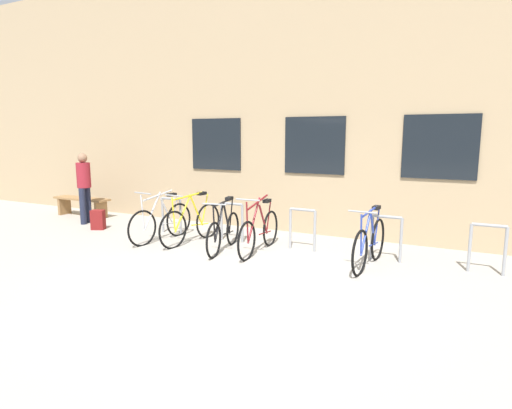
% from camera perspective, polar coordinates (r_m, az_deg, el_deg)
% --- Properties ---
extents(ground_plane, '(42.00, 42.00, 0.00)m').
position_cam_1_polar(ground_plane, '(6.44, -2.10, -9.82)').
color(ground_plane, '#9E998E').
extents(storefront_building, '(28.00, 7.22, 5.90)m').
position_cam_1_polar(storefront_building, '(12.49, 13.52, 12.91)').
color(storefront_building, tan).
rests_on(storefront_building, ground).
extents(bike_rack, '(6.53, 0.05, 0.78)m').
position_cam_1_polar(bike_rack, '(7.88, 6.23, -2.76)').
color(bike_rack, gray).
rests_on(bike_rack, ground).
extents(bicycle_yellow, '(0.44, 1.74, 1.02)m').
position_cam_1_polar(bicycle_yellow, '(8.50, -8.62, -2.45)').
color(bicycle_yellow, black).
rests_on(bicycle_yellow, ground).
extents(bicycle_silver, '(0.44, 1.70, 1.05)m').
position_cam_1_polar(bicycle_silver, '(8.78, -12.53, -2.24)').
color(bicycle_silver, black).
rests_on(bicycle_silver, ground).
extents(bicycle_maroon, '(0.44, 1.77, 1.06)m').
position_cam_1_polar(bicycle_maroon, '(7.72, 0.45, -3.63)').
color(bicycle_maroon, black).
rests_on(bicycle_maroon, ground).
extents(bicycle_black, '(0.46, 1.60, 0.98)m').
position_cam_1_polar(bicycle_black, '(7.86, -4.32, -3.56)').
color(bicycle_black, black).
rests_on(bicycle_black, ground).
extents(bicycle_blue, '(0.44, 1.71, 1.00)m').
position_cam_1_polar(bicycle_blue, '(7.12, 14.92, -5.01)').
color(bicycle_blue, black).
rests_on(bicycle_blue, ground).
extents(wooden_bench, '(1.68, 0.40, 0.49)m').
position_cam_1_polar(wooden_bench, '(12.00, -22.24, 0.23)').
color(wooden_bench, olive).
rests_on(wooden_bench, ground).
extents(person_by_bench, '(0.32, 0.35, 1.68)m').
position_cam_1_polar(person_by_bench, '(10.94, -21.99, 2.64)').
color(person_by_bench, '#1E2338').
rests_on(person_by_bench, ground).
extents(backpack, '(0.34, 0.30, 0.44)m').
position_cam_1_polar(backpack, '(10.23, -20.35, -1.92)').
color(backpack, maroon).
rests_on(backpack, ground).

